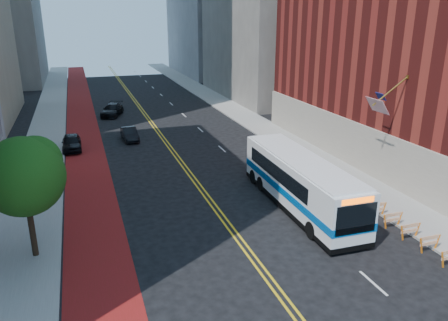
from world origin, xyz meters
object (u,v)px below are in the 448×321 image
(street_tree, at_px, (25,173))
(transit_bus, at_px, (299,181))
(car_a, at_px, (72,142))
(car_b, at_px, (130,134))
(car_c, at_px, (112,110))

(street_tree, xyz_separation_m, transit_bus, (16.75, 1.30, -3.03))
(street_tree, relative_size, car_a, 1.50)
(street_tree, relative_size, car_b, 1.63)
(car_a, xyz_separation_m, car_b, (5.83, 1.68, -0.08))
(transit_bus, relative_size, car_b, 3.21)
(street_tree, height_order, car_b, street_tree)
(transit_bus, xyz_separation_m, car_c, (-9.68, 33.40, -1.12))
(car_a, relative_size, car_b, 1.09)
(car_c, bearing_deg, street_tree, -82.25)
(street_tree, relative_size, transit_bus, 0.51)
(car_b, bearing_deg, transit_bus, -69.28)
(car_a, height_order, car_b, car_a)
(street_tree, xyz_separation_m, car_b, (7.77, 22.06, -4.24))
(street_tree, distance_m, car_a, 20.89)
(car_a, bearing_deg, car_b, 16.24)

